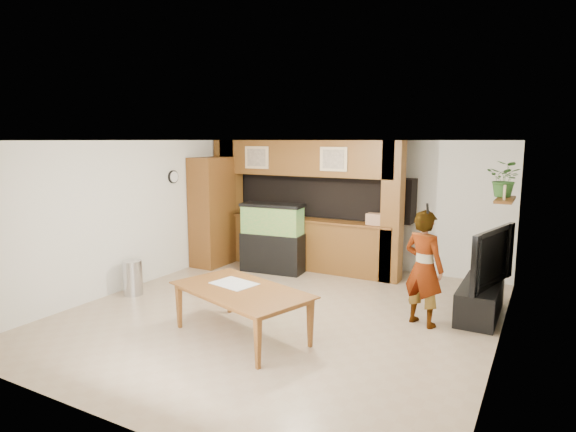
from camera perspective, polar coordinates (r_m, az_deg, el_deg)
The scene contains 20 objects.
floor at distance 7.46m, azimuth -0.76°, elevation -11.44°, with size 6.50×6.50×0.00m, color tan.
ceiling at distance 6.99m, azimuth -0.80°, elevation 8.94°, with size 6.50×6.50×0.00m, color white.
wall_back at distance 10.04m, azimuth 8.39°, elevation 1.44°, with size 6.00×6.00×0.00m, color silver.
wall_left at distance 8.96m, azimuth -17.73°, elevation 0.19°, with size 6.50×6.50×0.00m, color silver.
wall_right at distance 6.24m, azimuth 24.02°, elevation -3.89°, with size 6.50×6.50×0.00m, color silver.
partition at distance 9.85m, azimuth 1.96°, elevation 1.46°, with size 4.20×0.99×2.60m.
wall_clock at distance 9.58m, azimuth -13.43°, elevation 4.54°, with size 0.05×0.25×0.25m.
wall_shelf at distance 8.11m, azimuth 24.33°, elevation 1.78°, with size 0.25×0.90×0.04m, color brown.
pantry_cabinet at distance 10.14m, azimuth -8.95°, elevation 0.52°, with size 0.56×0.92×2.25m, color brown.
trash_can at distance 8.63m, azimuth -17.94°, elevation -6.97°, with size 0.32×0.32×0.59m, color #B2B2B7.
aquarium at distance 9.53m, azimuth -1.86°, elevation -2.70°, with size 1.24×0.46×1.37m.
tv_stand at distance 7.85m, azimuth 21.81°, elevation -9.17°, with size 0.54×1.47×0.49m, color black.
television at distance 7.67m, azimuth 22.10°, elevation -4.40°, with size 1.48×0.19×0.85m, color black.
photo_frame at distance 7.90m, azimuth 24.28°, elevation 2.56°, with size 0.03×0.16×0.22m, color tan.
potted_plant at distance 8.26m, azimuth 24.36°, elevation 4.02°, with size 0.51×0.44×0.57m, color #2B5A24.
person at distance 7.05m, azimuth 15.78°, elevation -5.95°, with size 0.60×0.40×1.66m, color tan.
microphone at distance 6.72m, azimuth 16.21°, elevation 0.87°, with size 0.03×0.03×0.15m, color black.
dining_table at distance 6.53m, azimuth -5.80°, elevation -11.44°, with size 1.89×1.06×0.67m, color brown.
newspaper_a at distance 6.66m, azimuth -6.40°, elevation -7.96°, with size 0.58×0.42×0.01m, color silver.
counter_box at distance 9.11m, azimuth 10.32°, elevation -0.37°, with size 0.32×0.21×0.21m, color #9F7456.
Camera 1 is at (3.44, -6.09, 2.61)m, focal length 30.00 mm.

